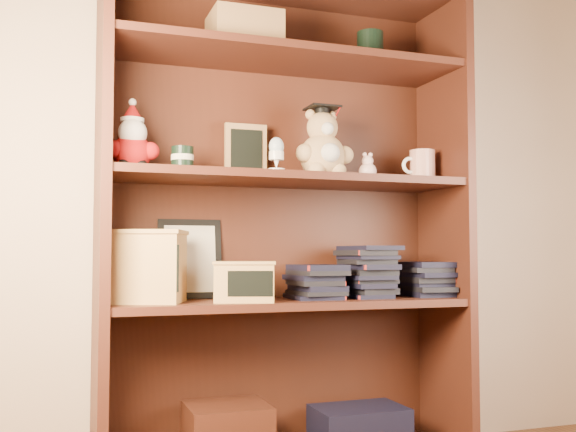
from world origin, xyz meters
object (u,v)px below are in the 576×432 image
object	(u,v)px
grad_teddy_bear	(323,150)
teacher_mug	(422,166)
bookcase	(282,229)
treats_box	(151,266)

from	to	relation	value
grad_teddy_bear	teacher_mug	xyz separation A→B (m)	(0.38, 0.01, -0.04)
bookcase	teacher_mug	distance (m)	0.55
grad_teddy_bear	bookcase	bearing A→B (deg)	154.89
teacher_mug	treats_box	xyz separation A→B (m)	(-0.94, -0.00, -0.34)
bookcase	teacher_mug	size ratio (longest dim) A/B	12.84
teacher_mug	treats_box	size ratio (longest dim) A/B	0.49
bookcase	teacher_mug	bearing A→B (deg)	-5.78
bookcase	grad_teddy_bear	distance (m)	0.30
bookcase	treats_box	bearing A→B (deg)	-173.28
grad_teddy_bear	teacher_mug	world-z (taller)	grad_teddy_bear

